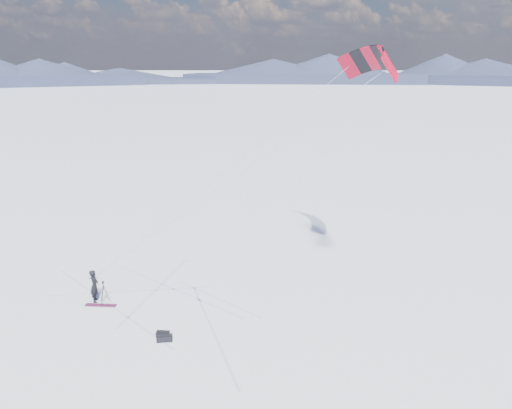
{
  "coord_description": "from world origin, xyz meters",
  "views": [
    {
      "loc": [
        7.67,
        -22.59,
        12.43
      ],
      "look_at": [
        7.73,
        3.71,
        4.96
      ],
      "focal_mm": 35.0,
      "sensor_mm": 36.0,
      "label": 1
    }
  ],
  "objects_px": {
    "snowkiter": "(96,301)",
    "gear_bag_b": "(163,334)",
    "snowboard": "(101,305)",
    "tripod": "(103,289)",
    "gear_bag_a": "(165,338)"
  },
  "relations": [
    {
      "from": "snowboard",
      "to": "tripod",
      "type": "xyz_separation_m",
      "value": [
        0.11,
        0.31,
        0.79
      ]
    },
    {
      "from": "snowkiter",
      "to": "tripod",
      "type": "xyz_separation_m",
      "value": [
        0.54,
        -0.21,
        0.81
      ]
    },
    {
      "from": "snowkiter",
      "to": "gear_bag_a",
      "type": "xyz_separation_m",
      "value": [
        4.43,
        -4.03,
        0.15
      ]
    },
    {
      "from": "tripod",
      "to": "gear_bag_b",
      "type": "distance_m",
      "value": 5.09
    },
    {
      "from": "gear_bag_a",
      "to": "tripod",
      "type": "bearing_deg",
      "value": 129.12
    },
    {
      "from": "gear_bag_a",
      "to": "gear_bag_b",
      "type": "distance_m",
      "value": 0.47
    },
    {
      "from": "snowboard",
      "to": "gear_bag_b",
      "type": "distance_m",
      "value": 4.93
    },
    {
      "from": "snowkiter",
      "to": "tripod",
      "type": "bearing_deg",
      "value": -118.87
    },
    {
      "from": "snowboard",
      "to": "tripod",
      "type": "bearing_deg",
      "value": 74.4
    },
    {
      "from": "gear_bag_a",
      "to": "snowkiter",
      "type": "bearing_deg",
      "value": 131.3
    },
    {
      "from": "snowboard",
      "to": "tripod",
      "type": "relative_size",
      "value": 1.32
    },
    {
      "from": "tripod",
      "to": "gear_bag_b",
      "type": "relative_size",
      "value": 1.98
    },
    {
      "from": "snowboard",
      "to": "gear_bag_b",
      "type": "height_order",
      "value": "gear_bag_b"
    },
    {
      "from": "snowkiter",
      "to": "gear_bag_b",
      "type": "height_order",
      "value": "snowkiter"
    },
    {
      "from": "snowkiter",
      "to": "gear_bag_a",
      "type": "relative_size",
      "value": 2.35
    }
  ]
}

